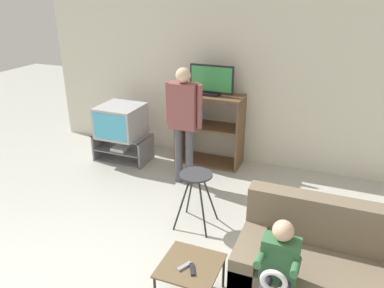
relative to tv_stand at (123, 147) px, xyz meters
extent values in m
cube|color=silver|center=(1.57, 0.74, 1.09)|extent=(6.40, 0.06, 2.60)
cube|color=slate|center=(0.00, 0.01, -0.20)|extent=(0.88, 0.49, 0.02)
cube|color=slate|center=(0.00, 0.01, -0.02)|extent=(0.85, 0.49, 0.02)
cube|color=slate|center=(0.00, 0.01, 0.21)|extent=(0.88, 0.49, 0.02)
cube|color=slate|center=(-0.42, 0.01, 0.00)|extent=(0.03, 0.49, 0.43)
cube|color=slate|center=(0.42, 0.01, 0.00)|extent=(0.03, 0.49, 0.43)
cube|color=white|center=(0.00, -0.06, 0.02)|extent=(0.24, 0.28, 0.05)
cube|color=#B2B2B7|center=(0.00, -0.01, 0.46)|extent=(0.65, 0.64, 0.49)
cube|color=#4CB7E0|center=(0.00, -0.33, 0.46)|extent=(0.57, 0.01, 0.41)
cube|color=brown|center=(0.84, 0.43, 0.35)|extent=(0.03, 0.46, 1.12)
cube|color=brown|center=(1.83, 0.43, 0.35)|extent=(0.03, 0.46, 1.12)
cube|color=brown|center=(1.33, 0.43, -0.20)|extent=(0.96, 0.46, 0.03)
cube|color=brown|center=(1.33, 0.43, 0.40)|extent=(0.96, 0.46, 0.03)
cube|color=brown|center=(1.33, 0.43, 0.89)|extent=(0.96, 0.46, 0.03)
cube|color=#3870B7|center=(1.15, 0.37, 0.53)|extent=(0.18, 0.04, 0.22)
cube|color=black|center=(1.36, 0.42, 0.93)|extent=(0.24, 0.20, 0.04)
cube|color=black|center=(1.36, 0.42, 1.16)|extent=(0.68, 0.04, 0.42)
cube|color=#3FA559|center=(1.36, 0.40, 1.16)|extent=(0.63, 0.01, 0.37)
cylinder|color=black|center=(1.64, -1.39, 0.12)|extent=(0.18, 0.17, 0.67)
cylinder|color=black|center=(1.89, -1.39, 0.12)|extent=(0.18, 0.17, 0.67)
cylinder|color=black|center=(1.64, -1.14, 0.12)|extent=(0.18, 0.17, 0.67)
cylinder|color=black|center=(1.89, -1.14, 0.12)|extent=(0.18, 0.17, 0.67)
cylinder|color=#333338|center=(1.77, -1.26, 0.46)|extent=(0.38, 0.38, 0.02)
cube|color=brown|center=(2.14, -2.35, 0.16)|extent=(0.52, 0.52, 0.02)
cylinder|color=black|center=(1.90, -2.12, -0.03)|extent=(0.02, 0.02, 0.36)
cylinder|color=black|center=(2.37, -2.12, -0.03)|extent=(0.02, 0.02, 0.36)
cube|color=#232328|center=(2.18, -2.41, 0.18)|extent=(0.10, 0.14, 0.02)
cube|color=gray|center=(2.10, -2.40, 0.18)|extent=(0.10, 0.14, 0.02)
cube|color=#756651|center=(3.23, -1.90, -0.02)|extent=(1.54, 0.81, 0.38)
cube|color=#756651|center=(3.23, -1.60, 0.41)|extent=(1.54, 0.20, 0.48)
cube|color=#756651|center=(2.57, -1.90, 0.04)|extent=(0.22, 0.81, 0.50)
cylinder|color=#4C4C56|center=(1.14, -0.34, 0.21)|extent=(0.11, 0.11, 0.84)
cylinder|color=#4C4C56|center=(1.31, -0.34, 0.21)|extent=(0.11, 0.11, 0.84)
cube|color=#8C4C4C|center=(1.23, -0.34, 0.94)|extent=(0.38, 0.20, 0.63)
cylinder|color=#8C4C4C|center=(1.00, -0.34, 0.95)|extent=(0.08, 0.08, 0.60)
cylinder|color=#8C4C4C|center=(1.45, -0.34, 0.95)|extent=(0.08, 0.08, 0.60)
sphere|color=beige|center=(1.23, -0.34, 1.35)|extent=(0.20, 0.20, 0.20)
cylinder|color=#2D2D38|center=(2.80, -2.40, 0.21)|extent=(0.09, 0.30, 0.09)
cube|color=#33663D|center=(2.88, -2.25, 0.37)|extent=(0.30, 0.17, 0.40)
cylinder|color=#33663D|center=(2.74, -2.38, 0.45)|extent=(0.06, 0.31, 0.14)
cylinder|color=#33663D|center=(3.01, -2.38, 0.45)|extent=(0.06, 0.31, 0.14)
sphere|color=#DBAD89|center=(2.88, -2.25, 0.66)|extent=(0.17, 0.17, 0.17)
torus|color=white|center=(2.88, -2.53, 0.39)|extent=(0.21, 0.04, 0.21)
camera|label=1|loc=(3.12, -4.77, 2.41)|focal=35.00mm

